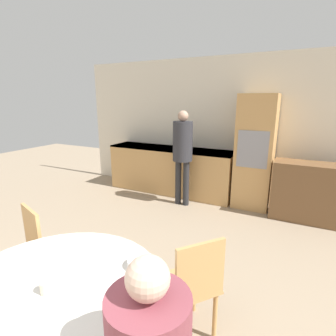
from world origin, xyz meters
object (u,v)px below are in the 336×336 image
Objects in this scene: oven_unit at (255,152)px; sideboard at (313,193)px; chair_far_right at (193,284)px; dining_table at (57,316)px; chair_far_left at (23,252)px; person_standing at (183,148)px; cup at (47,287)px; bowl_near at (141,263)px.

oven_unit reaches higher than sideboard.
sideboard reaches higher than chair_far_right.
dining_table is 0.94m from chair_far_left.
person_standing is (-2.05, -0.30, 0.57)m from sideboard.
chair_far_right is (1.52, 0.30, 0.00)m from chair_far_left.
person_standing is (-1.12, -0.52, 0.07)m from oven_unit.
dining_table is at bearing 103.83° from cup.
chair_far_right is at bearing -88.46° from oven_unit.
chair_far_left is at bearing 156.65° from dining_table.
cup is at bearing -76.17° from dining_table.
bowl_near is at bearing -9.24° from chair_far_right.
chair_far_right is at bearing 48.22° from cup.
sideboard is 0.71× the size of person_standing.
person_standing is 2.91m from bowl_near.
person_standing is 8.83× the size of bowl_near.
oven_unit reaches higher than bowl_near.
chair_far_left is 11.39× the size of cup.
person_standing reaches higher than chair_far_right.
cup is (-0.56, -3.73, -0.20)m from oven_unit.
dining_table is 0.81× the size of person_standing.
cup reaches higher than dining_table.
person_standing reaches higher than dining_table.
person_standing reaches higher than chair_far_left.
chair_far_right is 1.00m from cup.
chair_far_left is 1.00× the size of chair_far_right.
oven_unit reaches higher than chair_far_right.
sideboard is 3.78m from dining_table.
sideboard reaches higher than cup.
dining_table is (-1.51, -3.46, 0.06)m from sideboard.
person_standing reaches higher than cup.
oven_unit is at bearing 81.12° from dining_table.
person_standing reaches higher than sideboard.
cup is 0.59m from bowl_near.
chair_far_left is 1.00m from cup.
dining_table is 0.61m from bowl_near.
dining_table is 1.51× the size of chair_far_left.
oven_unit is at bearing -139.57° from chair_far_right.
chair_far_left is at bearing -113.48° from oven_unit.
dining_table is (-0.58, -3.68, -0.45)m from oven_unit.
oven_unit reaches higher than chair_far_left.
chair_far_right is at bearing 41.86° from bowl_near.
cup is (0.87, -0.42, 0.26)m from chair_far_left.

